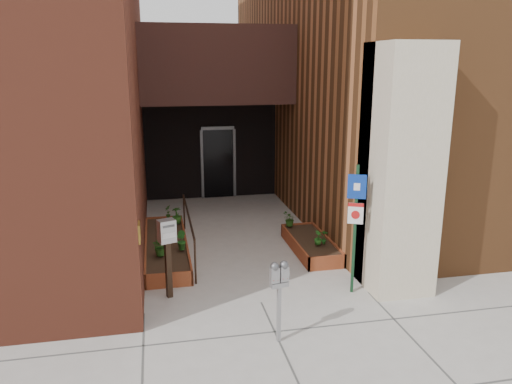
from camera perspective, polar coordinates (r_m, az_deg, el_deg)
ground at (r=8.90m, az=0.60°, el=-12.52°), size 80.00×80.00×0.00m
architecture at (r=14.75m, az=-6.01°, el=18.06°), size 20.00×14.60×10.00m
planter_left at (r=11.16m, az=-10.22°, el=-6.26°), size 0.90×3.60×0.30m
planter_right at (r=11.18m, az=6.29°, el=-6.07°), size 0.80×2.20×0.30m
handrail at (r=10.93m, az=-7.73°, el=-3.20°), size 0.04×3.34×0.90m
parking_meter at (r=7.36m, az=2.67°, el=-10.02°), size 0.30×0.16×1.28m
sign_post at (r=8.92m, az=11.29°, el=-2.70°), size 0.30×0.15×2.36m
payment_dropbox at (r=8.83m, az=-10.11°, el=-5.65°), size 0.34×0.29×1.44m
shrub_left_a at (r=10.24m, az=-10.86°, el=-6.08°), size 0.48×0.48×0.38m
shrub_left_b at (r=10.47m, az=-8.56°, el=-5.48°), size 0.29×0.29×0.40m
shrub_left_c at (r=12.17m, az=-9.05°, el=-2.61°), size 0.26×0.26×0.41m
shrub_left_d at (r=12.57m, az=-10.04°, el=-2.23°), size 0.20×0.20×0.35m
shrub_right_a at (r=10.72m, az=7.11°, el=-5.21°), size 0.24×0.24×0.30m
shrub_right_b at (r=10.77m, az=7.81°, el=-5.11°), size 0.23×0.23×0.31m
shrub_right_c at (r=11.82m, az=3.85°, el=-3.14°), size 0.43×0.43×0.34m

